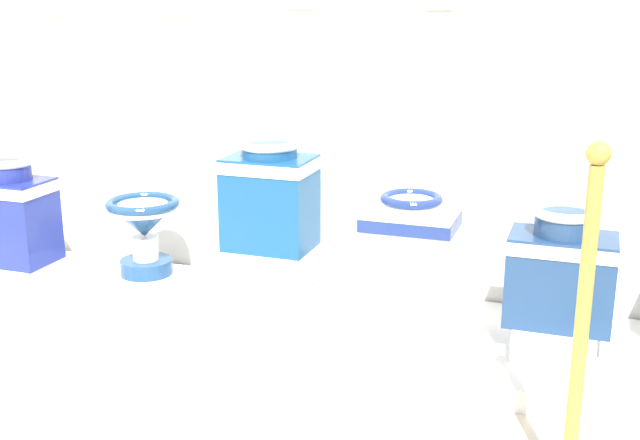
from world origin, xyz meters
TOP-DOWN VIEW (x-y plane):
  - display_platform at (2.18, 2.37)m, footprint 3.58×0.80m
  - plinth_block_slender_white at (0.68, 2.29)m, footprint 0.30×0.31m
  - antique_toilet_slender_white at (0.68, 2.29)m, footprint 0.35×0.26m
  - plinth_block_rightmost at (1.26, 2.46)m, footprint 0.38×0.33m
  - antique_toilet_rightmost at (1.26, 2.46)m, footprint 0.33×0.33m
  - plinth_block_central_ornate at (1.89, 2.44)m, footprint 0.31×0.32m
  - antique_toilet_central_ornate at (1.89, 2.44)m, footprint 0.37×0.28m
  - plinth_block_broad_patterned at (2.50, 2.45)m, footprint 0.38×0.39m
  - antique_toilet_broad_patterned at (2.50, 2.45)m, footprint 0.37×0.27m
  - plinth_block_squat_floral at (3.08, 2.39)m, footprint 0.30×0.40m
  - antique_toilet_squat_floral at (3.08, 2.39)m, footprint 0.39×0.26m
  - info_placard_first at (0.65, 2.78)m, footprint 0.10×0.01m
  - stanchion_post_near_right at (3.17, 1.54)m, footprint 0.23×0.23m

SIDE VIEW (x-z plane):
  - display_platform at x=2.18m, z-range 0.00..0.08m
  - plinth_block_rightmost at x=1.26m, z-range 0.08..0.14m
  - plinth_block_broad_patterned at x=2.50m, z-range 0.08..0.18m
  - plinth_block_squat_floral at x=3.08m, z-range 0.08..0.18m
  - plinth_block_slender_white at x=0.68m, z-range 0.08..0.19m
  - plinth_block_central_ornate at x=1.89m, z-range 0.08..0.34m
  - stanchion_post_near_right at x=3.17m, z-range -0.17..0.85m
  - antique_toilet_rightmost at x=1.26m, z-range 0.20..0.56m
  - antique_toilet_squat_floral at x=3.08m, z-range 0.18..0.63m
  - antique_toilet_broad_patterned at x=2.50m, z-range 0.18..0.62m
  - antique_toilet_slender_white at x=0.68m, z-range 0.18..0.67m
  - antique_toilet_central_ornate at x=1.89m, z-range 0.35..0.81m
  - info_placard_first at x=0.65m, z-range 1.28..1.42m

